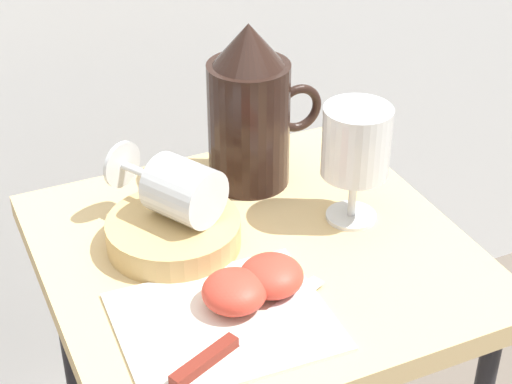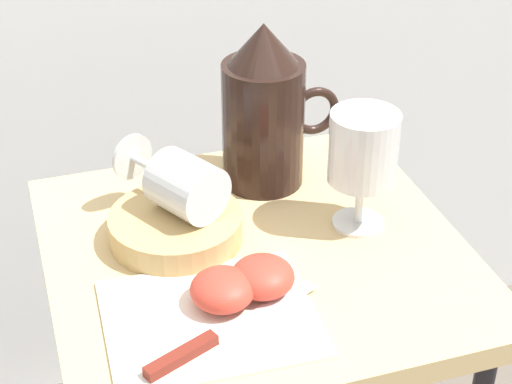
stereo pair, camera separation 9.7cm
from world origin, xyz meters
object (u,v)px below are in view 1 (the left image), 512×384
Objects in this scene: apple_half_left at (234,291)px; knife at (229,344)px; basket_tray at (174,233)px; pitcher at (250,120)px; apple_half_right at (272,276)px; wine_glass_tipped_near at (181,189)px; wine_glass_upright at (356,147)px; table at (256,299)px.

apple_half_left is 0.34× the size of knife.
apple_half_left is (0.02, -0.14, 0.01)m from basket_tray.
apple_half_right is (-0.08, -0.23, -0.07)m from pitcher.
wine_glass_tipped_near reaches higher than apple_half_right.
wine_glass_tipped_near is (-0.21, 0.04, -0.03)m from wine_glass_upright.
wine_glass_tipped_near is at bearing 92.12° from apple_half_left.
apple_half_right reaches higher than knife.
table is 0.14m from basket_tray.
basket_tray is at bearing 170.33° from wine_glass_upright.
table is at bearing 56.72° from knife.
pitcher is at bearing 62.30° from apple_half_left.
pitcher is 1.43× the size of wine_glass_tipped_near.
table is at bearing -111.53° from pitcher.
pitcher reaches higher than knife.
wine_glass_upright reaches higher than apple_half_left.
wine_glass_tipped_near is 0.15m from apple_half_right.
wine_glass_tipped_near is 2.19× the size of apple_half_left.
pitcher is at bearing 71.50° from apple_half_right.
table is at bearing -28.93° from basket_tray.
wine_glass_upright is at bearing 34.12° from knife.
wine_glass_tipped_near reaches higher than knife.
apple_half_right is (-0.16, -0.09, -0.08)m from wine_glass_upright.
apple_half_right is (0.07, -0.13, 0.01)m from basket_tray.
basket_tray is 1.05× the size of wine_glass_upright.
apple_half_right is at bearing 39.91° from knife.
wine_glass_upright is at bearing 30.84° from apple_half_right.
wine_glass_tipped_near reaches higher than apple_half_left.
knife is (-0.03, -0.20, -0.06)m from wine_glass_tipped_near.
wine_glass_tipped_near is at bearing -144.56° from pitcher.
apple_half_right reaches higher than table.
knife is at bearing -145.88° from wine_glass_upright.
apple_half_right is at bearing -108.50° from pitcher.
apple_half_right is (0.05, 0.01, 0.00)m from apple_half_left.
apple_half_right is at bearing -149.16° from wine_glass_upright.
table is 9.91× the size of apple_half_left.
table is 0.23m from wine_glass_upright.
apple_half_right is 0.10m from knife.
table is at bearing 53.65° from apple_half_left.
knife is at bearing -93.23° from basket_tray.
apple_half_left is at bearing -81.99° from basket_tray.
basket_tray is at bearing 151.07° from table.
basket_tray is 2.27× the size of apple_half_right.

